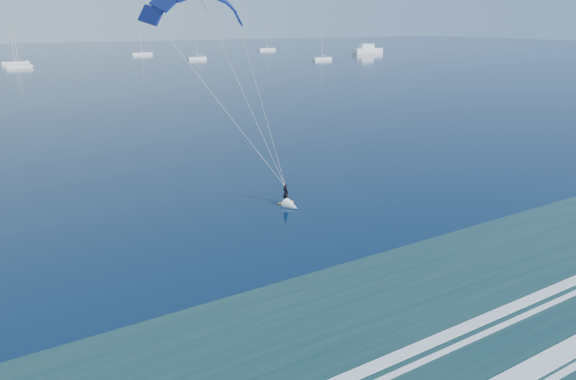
% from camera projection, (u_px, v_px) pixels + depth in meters
% --- Properties ---
extents(kitesurfer_rig, '(15.07, 7.20, 18.79)m').
position_uv_depth(kitesurfer_rig, '(248.00, 104.00, 38.63)').
color(kitesurfer_rig, gold).
rests_on(kitesurfer_rig, ground).
extents(motor_yacht, '(17.06, 4.55, 6.78)m').
position_uv_depth(motor_yacht, '(367.00, 50.00, 267.60)').
color(motor_yacht, white).
rests_on(motor_yacht, ground).
extents(sailboat_2, '(9.25, 2.40, 12.40)m').
position_uv_depth(sailboat_2, '(15.00, 63.00, 195.23)').
color(sailboat_2, white).
rests_on(sailboat_2, ground).
extents(sailboat_3, '(8.19, 2.40, 11.44)m').
position_uv_depth(sailboat_3, '(19.00, 66.00, 180.21)').
color(sailboat_3, white).
rests_on(sailboat_3, ground).
extents(sailboat_4, '(9.76, 2.40, 13.13)m').
position_uv_depth(sailboat_4, '(142.00, 54.00, 251.98)').
color(sailboat_4, white).
rests_on(sailboat_4, ground).
extents(sailboat_5, '(7.96, 2.40, 10.97)m').
position_uv_depth(sailboat_5, '(197.00, 58.00, 221.49)').
color(sailboat_5, white).
rests_on(sailboat_5, ground).
extents(sailboat_6, '(8.68, 2.40, 11.76)m').
position_uv_depth(sailboat_6, '(322.00, 58.00, 219.24)').
color(sailboat_6, white).
rests_on(sailboat_6, ground).
extents(sailboat_7, '(10.15, 2.40, 13.00)m').
position_uv_depth(sailboat_7, '(267.00, 49.00, 294.18)').
color(sailboat_7, white).
rests_on(sailboat_7, ground).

